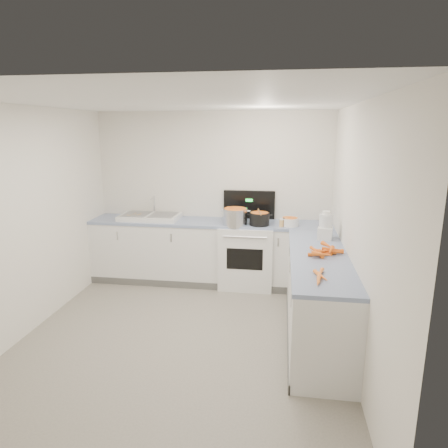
# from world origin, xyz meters

# --- Properties ---
(floor) EXTENTS (3.50, 4.00, 0.00)m
(floor) POSITION_xyz_m (0.00, 0.00, 0.00)
(floor) COLOR gray
(floor) RESTS_ON ground
(ceiling) EXTENTS (3.50, 4.00, 0.00)m
(ceiling) POSITION_xyz_m (0.00, 0.00, 2.50)
(ceiling) COLOR silver
(ceiling) RESTS_ON ground
(wall_back) EXTENTS (3.50, 0.00, 2.50)m
(wall_back) POSITION_xyz_m (0.00, 2.00, 1.25)
(wall_back) COLOR silver
(wall_back) RESTS_ON ground
(wall_front) EXTENTS (3.50, 0.00, 2.50)m
(wall_front) POSITION_xyz_m (0.00, -2.00, 1.25)
(wall_front) COLOR silver
(wall_front) RESTS_ON ground
(wall_left) EXTENTS (0.00, 4.00, 2.50)m
(wall_left) POSITION_xyz_m (-1.75, 0.00, 1.25)
(wall_left) COLOR silver
(wall_left) RESTS_ON ground
(wall_right) EXTENTS (0.00, 4.00, 2.50)m
(wall_right) POSITION_xyz_m (1.75, 0.00, 1.25)
(wall_right) COLOR silver
(wall_right) RESTS_ON ground
(counter_back) EXTENTS (3.50, 0.62, 0.94)m
(counter_back) POSITION_xyz_m (0.00, 1.70, 0.47)
(counter_back) COLOR white
(counter_back) RESTS_ON ground
(counter_right) EXTENTS (0.62, 2.20, 0.94)m
(counter_right) POSITION_xyz_m (1.45, 0.30, 0.47)
(counter_right) COLOR white
(counter_right) RESTS_ON ground
(stove) EXTENTS (0.76, 0.65, 1.36)m
(stove) POSITION_xyz_m (0.55, 1.69, 0.47)
(stove) COLOR white
(stove) RESTS_ON ground
(sink) EXTENTS (0.86, 0.52, 0.31)m
(sink) POSITION_xyz_m (-0.90, 1.70, 0.98)
(sink) COLOR white
(sink) RESTS_ON counter_back
(steel_pot) EXTENTS (0.42, 0.42, 0.25)m
(steel_pot) POSITION_xyz_m (0.39, 1.54, 1.04)
(steel_pot) COLOR silver
(steel_pot) RESTS_ON stove
(black_pot) EXTENTS (0.35, 0.35, 0.20)m
(black_pot) POSITION_xyz_m (0.73, 1.56, 1.02)
(black_pot) COLOR black
(black_pot) RESTS_ON stove
(wooden_spoon) EXTENTS (0.08, 0.41, 0.02)m
(wooden_spoon) POSITION_xyz_m (0.73, 1.56, 1.13)
(wooden_spoon) COLOR #AD7A47
(wooden_spoon) RESTS_ON black_pot
(mixing_bowl) EXTENTS (0.29, 0.29, 0.11)m
(mixing_bowl) POSITION_xyz_m (1.15, 1.59, 1.00)
(mixing_bowl) COLOR white
(mixing_bowl) RESTS_ON counter_back
(extract_bottle) EXTENTS (0.04, 0.04, 0.10)m
(extract_bottle) POSITION_xyz_m (1.07, 1.52, 0.99)
(extract_bottle) COLOR #593319
(extract_bottle) RESTS_ON counter_back
(spice_jar) EXTENTS (0.06, 0.06, 0.10)m
(spice_jar) POSITION_xyz_m (1.03, 1.51, 0.99)
(spice_jar) COLOR #E5B266
(spice_jar) RESTS_ON counter_back
(food_processor) EXTENTS (0.20, 0.23, 0.35)m
(food_processor) POSITION_xyz_m (1.57, 0.96, 1.09)
(food_processor) COLOR white
(food_processor) RESTS_ON counter_right
(carrot_pile) EXTENTS (0.39, 0.42, 0.09)m
(carrot_pile) POSITION_xyz_m (1.51, 0.32, 0.98)
(carrot_pile) COLOR orange
(carrot_pile) RESTS_ON counter_right
(peeled_carrots) EXTENTS (0.13, 0.42, 0.04)m
(peeled_carrots) POSITION_xyz_m (1.39, -0.41, 0.96)
(peeled_carrots) COLOR orange
(peeled_carrots) RESTS_ON counter_right
(peelings) EXTENTS (0.20, 0.20, 0.01)m
(peelings) POSITION_xyz_m (-1.12, 1.66, 1.02)
(peelings) COLOR tan
(peelings) RESTS_ON sink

